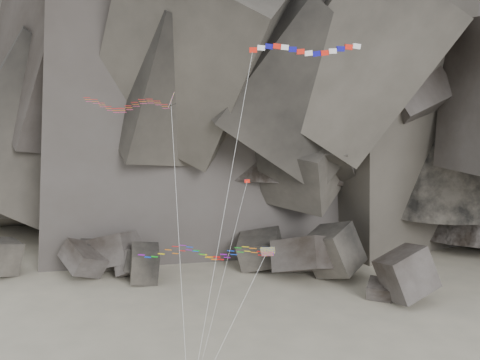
% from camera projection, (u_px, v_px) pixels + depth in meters
% --- Properties ---
extents(headland, '(110.00, 70.00, 84.00)m').
position_uv_depth(headland, '(280.00, 12.00, 117.80)').
color(headland, '#4C463E').
rests_on(headland, ground).
extents(boulder_field, '(67.88, 17.30, 9.61)m').
position_uv_depth(boulder_field, '(213.00, 263.00, 90.27)').
color(boulder_field, '#47423F').
rests_on(boulder_field, ground).
extents(delta_kite, '(13.45, 11.60, 27.63)m').
position_uv_depth(delta_kite, '(123.00, 104.00, 59.32)').
color(delta_kite, red).
rests_on(delta_kite, ground).
extents(banner_kite, '(13.80, 6.24, 31.84)m').
position_uv_depth(banner_kite, '(303.00, 53.00, 50.02)').
color(banner_kite, red).
rests_on(banner_kite, ground).
extents(parafoil_kite, '(14.35, 9.09, 13.09)m').
position_uv_depth(parafoil_kite, '(198.00, 252.00, 58.94)').
color(parafoil_kite, yellow).
rests_on(parafoil_kite, ground).
extents(pennant_kite, '(4.14, 7.81, 19.62)m').
position_uv_depth(pennant_kite, '(233.00, 237.00, 54.98)').
color(pennant_kite, red).
rests_on(pennant_kite, ground).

